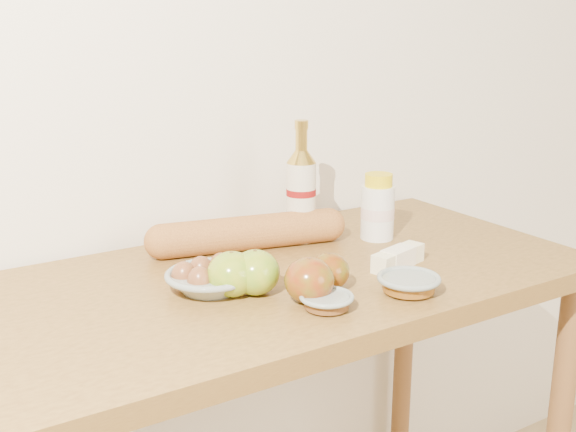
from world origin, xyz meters
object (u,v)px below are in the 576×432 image
object	(u,v)px
cream_bottle	(378,209)
baguette	(248,233)
table	(280,333)
bourbon_bottle	(301,193)
egg_bowl	(209,278)

from	to	relation	value
cream_bottle	baguette	bearing A→B (deg)	164.06
table	cream_bottle	world-z (taller)	cream_bottle
cream_bottle	bourbon_bottle	bearing A→B (deg)	153.23
bourbon_bottle	egg_bowl	world-z (taller)	bourbon_bottle
bourbon_bottle	cream_bottle	size ratio (longest dim) A/B	1.81
egg_bowl	baguette	world-z (taller)	baguette
table	cream_bottle	distance (m)	0.36
cream_bottle	egg_bowl	bearing A→B (deg)	-168.80
bourbon_bottle	cream_bottle	world-z (taller)	bourbon_bottle
table	baguette	size ratio (longest dim) A/B	2.75
bourbon_bottle	cream_bottle	distance (m)	0.17
bourbon_bottle	cream_bottle	bearing A→B (deg)	-11.68
table	cream_bottle	bearing A→B (deg)	14.12
table	egg_bowl	world-z (taller)	egg_bowl
cream_bottle	egg_bowl	xyz separation A→B (m)	(-0.45, -0.08, -0.04)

